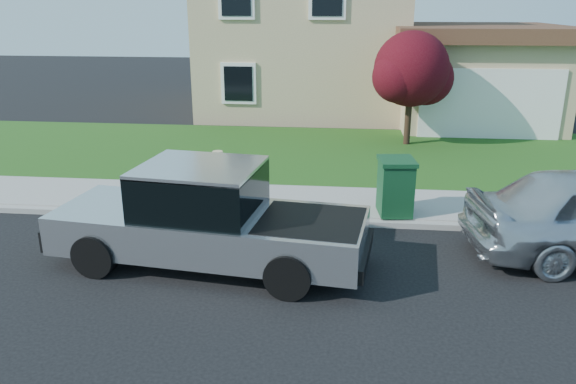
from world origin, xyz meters
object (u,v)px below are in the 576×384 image
object	(u,v)px
pickup_truck	(208,219)
woman	(219,194)
ornamental_tree	(412,73)
trash_bin	(395,186)

from	to	relation	value
pickup_truck	woman	world-z (taller)	pickup_truck
pickup_truck	woman	size ratio (longest dim) A/B	3.43
pickup_truck	woman	distance (m)	1.56
pickup_truck	ornamental_tree	xyz separation A→B (m)	(4.31, 9.09, 1.51)
pickup_truck	woman	bearing A→B (deg)	102.64
woman	ornamental_tree	size ratio (longest dim) A/B	0.47
pickup_truck	ornamental_tree	size ratio (longest dim) A/B	1.62
pickup_truck	trash_bin	xyz separation A→B (m)	(3.40, 2.53, -0.09)
pickup_truck	trash_bin	distance (m)	4.24
woman	ornamental_tree	xyz separation A→B (m)	(4.47, 7.55, 1.57)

